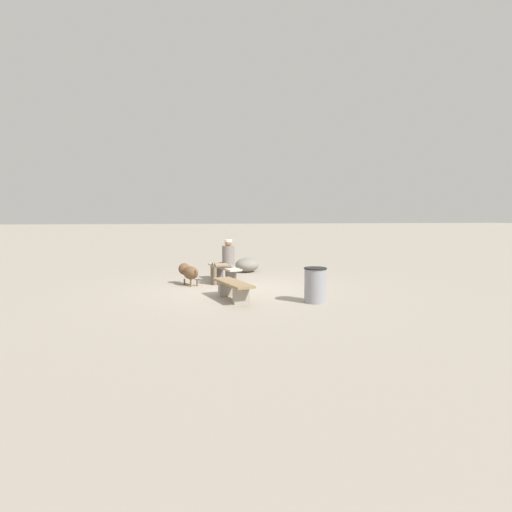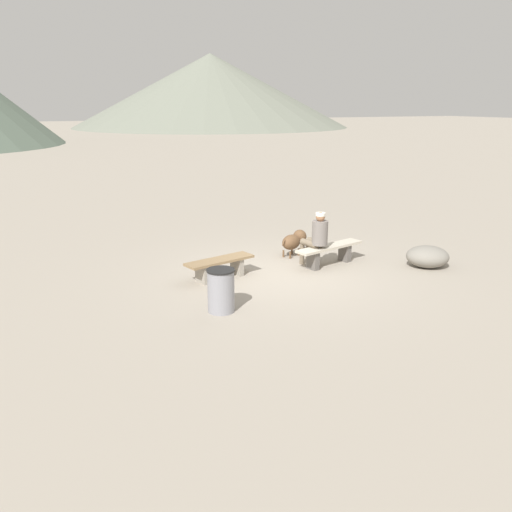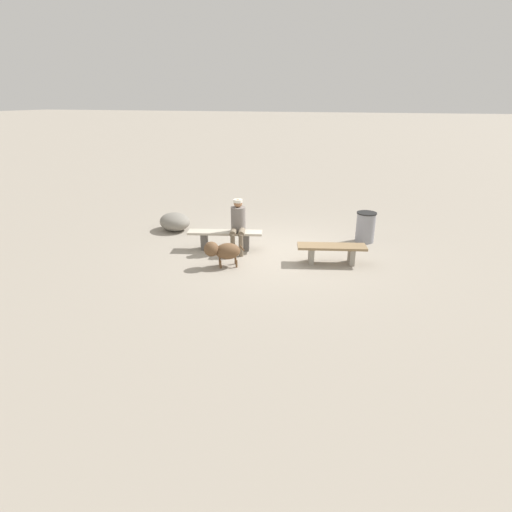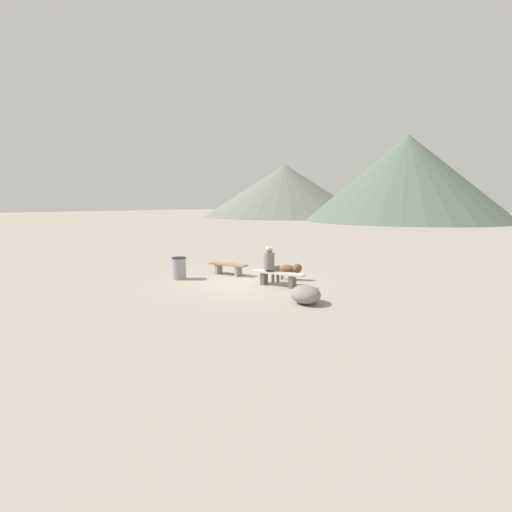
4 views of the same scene
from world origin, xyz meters
name	(u,v)px [view 3 (image 3 of 4)]	position (x,y,z in m)	size (l,w,h in m)	color
ground	(278,253)	(0.00, 0.00, -0.03)	(210.00, 210.00, 0.06)	#9E9384
bench_left	(332,251)	(-1.34, 0.32, 0.30)	(1.61, 0.80, 0.43)	gray
bench_right	(225,237)	(1.31, 0.18, 0.33)	(1.87, 0.81, 0.47)	#605B56
seated_person	(238,222)	(0.96, 0.19, 0.75)	(0.46, 0.70, 1.29)	slate
dog	(222,251)	(0.96, 1.25, 0.38)	(0.84, 0.62, 0.60)	brown
trash_bin	(365,227)	(-1.99, -1.45, 0.40)	(0.51, 0.51, 0.79)	gray
boulder	(175,222)	(3.27, -0.88, 0.25)	(0.96, 0.81, 0.50)	gray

